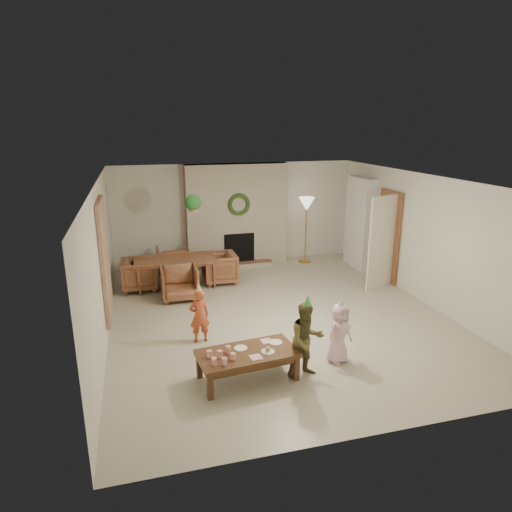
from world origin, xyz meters
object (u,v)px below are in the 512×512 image
object	(u,v)px
dining_table	(176,273)
child_plaid	(306,340)
dining_chair_near	(180,283)
child_pink	(339,333)
child_red	(199,316)
coffee_table_top	(247,354)
dining_chair_left	(140,274)
dining_chair_right	(219,268)
dining_chair_far	(173,261)

from	to	relation	value
dining_table	child_plaid	world-z (taller)	child_plaid
dining_chair_near	child_plaid	bearing A→B (deg)	-67.06
dining_chair_near	child_pink	xyz separation A→B (m)	(2.02, -3.13, 0.12)
child_red	coffee_table_top	bearing A→B (deg)	105.81
dining_chair_left	child_pink	world-z (taller)	child_pink
dining_chair_right	coffee_table_top	bearing A→B (deg)	-4.94
dining_chair_right	coffee_table_top	distance (m)	4.02
dining_chair_right	dining_chair_far	bearing A→B (deg)	-128.66
dining_table	dining_chair_right	distance (m)	0.96
child_red	dining_chair_near	bearing A→B (deg)	-90.83
dining_table	coffee_table_top	distance (m)	4.05
dining_chair_near	dining_chair_right	bearing A→B (deg)	38.66
coffee_table_top	dining_chair_right	bearing A→B (deg)	78.38
dining_chair_far	child_plaid	distance (m)	5.10
dining_chair_left	child_pink	xyz separation A→B (m)	(2.78, -3.89, 0.12)
child_plaid	child_pink	bearing A→B (deg)	15.38
dining_chair_left	child_pink	bearing A→B (deg)	-144.21
dining_chair_left	dining_chair_right	size ratio (longest dim) A/B	1.00
dining_chair_near	child_plaid	distance (m)	3.65
child_pink	dining_chair_near	bearing A→B (deg)	101.17
dining_chair_left	dining_table	bearing A→B (deg)	-90.00
dining_table	dining_chair_left	xyz separation A→B (m)	(-0.76, 0.00, 0.03)
child_red	dining_chair_left	bearing A→B (deg)	-76.45
coffee_table_top	child_plaid	xyz separation A→B (m)	(0.81, -0.12, 0.16)
dining_chair_near	dining_chair_left	xyz separation A→B (m)	(-0.76, 0.77, 0.00)
dining_chair_near	dining_chair_far	world-z (taller)	same
dining_chair_right	dining_table	bearing A→B (deg)	-90.00
dining_chair_left	child_red	distance (m)	2.87
dining_chair_far	coffee_table_top	bearing A→B (deg)	97.29
coffee_table_top	child_plaid	world-z (taller)	child_plaid
dining_chair_left	coffee_table_top	distance (m)	4.23
dining_table	child_pink	bearing A→B (deg)	-62.33
dining_chair_far	child_pink	world-z (taller)	child_pink
coffee_table_top	child_pink	distance (m)	1.43
coffee_table_top	dining_chair_far	bearing A→B (deg)	90.60
dining_chair_left	dining_chair_near	bearing A→B (deg)	-135.00
dining_chair_far	dining_chair_left	bearing A→B (deg)	45.00
dining_table	child_pink	distance (m)	4.39
dining_chair_near	child_plaid	xyz separation A→B (m)	(1.41, -3.37, 0.21)
dining_table	dining_chair_left	distance (m)	0.76
dining_table	dining_chair_left	bearing A→B (deg)	-180.00
dining_table	dining_chair_left	world-z (taller)	dining_chair_left
dining_table	dining_chair_near	world-z (taller)	dining_chair_near
dining_chair_far	coffee_table_top	world-z (taller)	dining_chair_far
dining_chair_right	coffee_table_top	size ratio (longest dim) A/B	0.55
dining_chair_near	dining_chair_left	distance (m)	1.08
child_plaid	dining_table	bearing A→B (deg)	102.94
dining_chair_far	dining_chair_right	world-z (taller)	same
dining_chair_right	child_pink	size ratio (longest dim) A/B	0.81
coffee_table_top	dining_chair_near	bearing A→B (deg)	93.97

